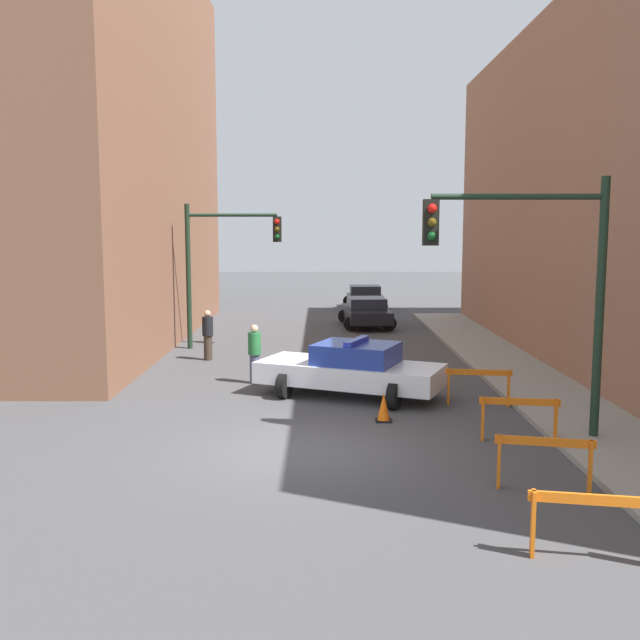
{
  "coord_description": "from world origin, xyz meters",
  "views": [
    {
      "loc": [
        0.33,
        -13.49,
        4.27
      ],
      "look_at": [
        0.3,
        7.63,
        1.6
      ],
      "focal_mm": 40.0,
      "sensor_mm": 36.0,
      "label": 1
    }
  ],
  "objects_px": {
    "parked_car_near": "(367,312)",
    "barrier_mid": "(545,455)",
    "barrier_corner": "(480,381)",
    "pedestrian_corner": "(209,334)",
    "traffic_light_far": "(220,255)",
    "pedestrian_crossing": "(256,353)",
    "police_car": "(352,369)",
    "barrier_front": "(592,516)",
    "traffic_cone": "(385,407)",
    "traffic_light_near": "(544,268)",
    "barrier_back": "(520,412)",
    "parked_car_mid": "(366,297)"
  },
  "relations": [
    {
      "from": "police_car",
      "to": "parked_car_near",
      "type": "bearing_deg",
      "value": 17.54
    },
    {
      "from": "pedestrian_crossing",
      "to": "barrier_corner",
      "type": "bearing_deg",
      "value": 138.11
    },
    {
      "from": "barrier_corner",
      "to": "traffic_light_near",
      "type": "bearing_deg",
      "value": -79.8
    },
    {
      "from": "parked_car_near",
      "to": "barrier_front",
      "type": "bearing_deg",
      "value": -89.98
    },
    {
      "from": "parked_car_near",
      "to": "police_car",
      "type": "bearing_deg",
      "value": -98.96
    },
    {
      "from": "traffic_light_near",
      "to": "parked_car_near",
      "type": "xyz_separation_m",
      "value": [
        -2.35,
        17.36,
        -2.86
      ]
    },
    {
      "from": "police_car",
      "to": "barrier_corner",
      "type": "height_order",
      "value": "police_car"
    },
    {
      "from": "pedestrian_crossing",
      "to": "barrier_mid",
      "type": "relative_size",
      "value": 1.05
    },
    {
      "from": "traffic_light_near",
      "to": "traffic_cone",
      "type": "distance_m",
      "value": 4.64
    },
    {
      "from": "parked_car_near",
      "to": "barrier_mid",
      "type": "height_order",
      "value": "parked_car_near"
    },
    {
      "from": "barrier_front",
      "to": "barrier_mid",
      "type": "distance_m",
      "value": 2.52
    },
    {
      "from": "barrier_corner",
      "to": "barrier_mid",
      "type": "bearing_deg",
      "value": -91.86
    },
    {
      "from": "pedestrian_crossing",
      "to": "parked_car_near",
      "type": "bearing_deg",
      "value": -125.77
    },
    {
      "from": "barrier_mid",
      "to": "barrier_corner",
      "type": "distance_m",
      "value": 5.74
    },
    {
      "from": "traffic_light_far",
      "to": "pedestrian_corner",
      "type": "xyz_separation_m",
      "value": [
        -0.07,
        -2.32,
        -2.54
      ]
    },
    {
      "from": "police_car",
      "to": "barrier_mid",
      "type": "height_order",
      "value": "police_car"
    },
    {
      "from": "barrier_back",
      "to": "barrier_front",
      "type": "bearing_deg",
      "value": -95.78
    },
    {
      "from": "barrier_front",
      "to": "barrier_mid",
      "type": "relative_size",
      "value": 1.0
    },
    {
      "from": "traffic_light_near",
      "to": "barrier_back",
      "type": "height_order",
      "value": "traffic_light_near"
    },
    {
      "from": "pedestrian_crossing",
      "to": "barrier_front",
      "type": "relative_size",
      "value": 1.05
    },
    {
      "from": "pedestrian_corner",
      "to": "parked_car_mid",
      "type": "bearing_deg",
      "value": -17.74
    },
    {
      "from": "traffic_light_near",
      "to": "barrier_corner",
      "type": "xyz_separation_m",
      "value": [
        -0.53,
        2.96,
        -2.91
      ]
    },
    {
      "from": "traffic_light_near",
      "to": "traffic_light_far",
      "type": "height_order",
      "value": "traffic_light_near"
    },
    {
      "from": "parked_car_near",
      "to": "parked_car_mid",
      "type": "bearing_deg",
      "value": 83.31
    },
    {
      "from": "barrier_front",
      "to": "pedestrian_corner",
      "type": "bearing_deg",
      "value": 116.55
    },
    {
      "from": "parked_car_mid",
      "to": "traffic_cone",
      "type": "bearing_deg",
      "value": -92.42
    },
    {
      "from": "parked_car_near",
      "to": "barrier_front",
      "type": "relative_size",
      "value": 2.78
    },
    {
      "from": "traffic_light_far",
      "to": "traffic_cone",
      "type": "height_order",
      "value": "traffic_light_far"
    },
    {
      "from": "traffic_light_far",
      "to": "barrier_front",
      "type": "bearing_deg",
      "value": -66.93
    },
    {
      "from": "barrier_front",
      "to": "barrier_mid",
      "type": "xyz_separation_m",
      "value": [
        0.18,
        2.52,
        0.0
      ]
    },
    {
      "from": "traffic_cone",
      "to": "traffic_light_near",
      "type": "bearing_deg",
      "value": -27.2
    },
    {
      "from": "traffic_light_far",
      "to": "barrier_mid",
      "type": "xyz_separation_m",
      "value": [
        7.31,
        -14.23,
        -2.78
      ]
    },
    {
      "from": "traffic_cone",
      "to": "parked_car_mid",
      "type": "bearing_deg",
      "value": 87.5
    },
    {
      "from": "parked_car_mid",
      "to": "barrier_mid",
      "type": "relative_size",
      "value": 2.73
    },
    {
      "from": "traffic_light_near",
      "to": "traffic_cone",
      "type": "xyz_separation_m",
      "value": [
        -2.97,
        1.53,
        -3.21
      ]
    },
    {
      "from": "police_car",
      "to": "barrier_corner",
      "type": "relative_size",
      "value": 3.17
    },
    {
      "from": "police_car",
      "to": "pedestrian_crossing",
      "type": "height_order",
      "value": "pedestrian_crossing"
    },
    {
      "from": "traffic_light_near",
      "to": "parked_car_near",
      "type": "height_order",
      "value": "traffic_light_near"
    },
    {
      "from": "pedestrian_crossing",
      "to": "barrier_mid",
      "type": "distance_m",
      "value": 9.98
    },
    {
      "from": "traffic_light_far",
      "to": "pedestrian_crossing",
      "type": "relative_size",
      "value": 3.13
    },
    {
      "from": "pedestrian_corner",
      "to": "barrier_front",
      "type": "distance_m",
      "value": 16.13
    },
    {
      "from": "pedestrian_corner",
      "to": "barrier_mid",
      "type": "bearing_deg",
      "value": -143.97
    },
    {
      "from": "parked_car_mid",
      "to": "parked_car_near",
      "type": "bearing_deg",
      "value": -92.97
    },
    {
      "from": "police_car",
      "to": "traffic_cone",
      "type": "relative_size",
      "value": 7.7
    },
    {
      "from": "traffic_light_far",
      "to": "barrier_mid",
      "type": "bearing_deg",
      "value": -62.8
    },
    {
      "from": "parked_car_mid",
      "to": "pedestrian_corner",
      "type": "height_order",
      "value": "pedestrian_corner"
    },
    {
      "from": "pedestrian_corner",
      "to": "barrier_corner",
      "type": "bearing_deg",
      "value": -124.98
    },
    {
      "from": "barrier_corner",
      "to": "pedestrian_corner",
      "type": "bearing_deg",
      "value": 140.81
    },
    {
      "from": "pedestrian_corner",
      "to": "barrier_back",
      "type": "xyz_separation_m",
      "value": [
        7.74,
        -9.16,
        -0.24
      ]
    },
    {
      "from": "pedestrian_corner",
      "to": "barrier_front",
      "type": "xyz_separation_m",
      "value": [
        7.21,
        -14.43,
        -0.24
      ]
    }
  ]
}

